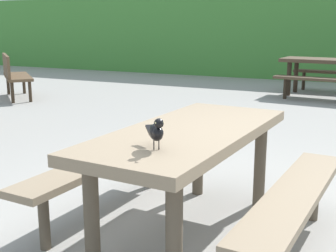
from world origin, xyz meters
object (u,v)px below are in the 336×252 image
(picnic_table_foreground, at_px, (189,155))
(park_bench_side, at_px, (13,73))
(bird_grackle, at_px, (156,132))
(picnic_table_mid_right, at_px, (329,68))

(picnic_table_foreground, distance_m, park_bench_side, 6.54)
(park_bench_side, bearing_deg, picnic_table_foreground, -35.98)
(bird_grackle, height_order, picnic_table_mid_right, bird_grackle)
(picnic_table_foreground, bearing_deg, picnic_table_mid_right, 88.81)
(picnic_table_foreground, bearing_deg, park_bench_side, 144.02)
(bird_grackle, xyz_separation_m, park_bench_side, (-5.33, 4.39, -0.35))
(picnic_table_foreground, relative_size, picnic_table_mid_right, 0.99)
(park_bench_side, bearing_deg, picnic_table_mid_right, 27.67)
(bird_grackle, bearing_deg, park_bench_side, 140.51)
(picnic_table_foreground, relative_size, park_bench_side, 1.38)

